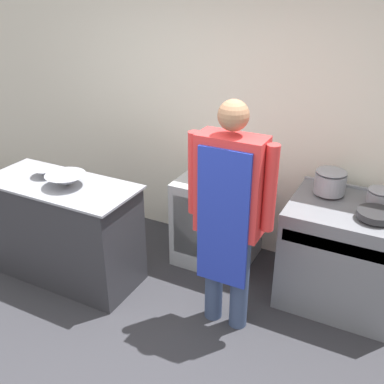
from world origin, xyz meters
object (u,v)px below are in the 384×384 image
object	(u,v)px
fridge_unit	(217,220)
stock_pot	(330,181)
stove	(343,254)
mixing_bowl	(66,180)
sauce_pot	(381,195)
person_cook	(229,207)
saute_pan	(376,214)

from	to	relation	value
fridge_unit	stock_pot	bearing A→B (deg)	2.88
stove	mixing_bowl	world-z (taller)	mixing_bowl
stove	sauce_pot	bearing A→B (deg)	36.18
person_cook	saute_pan	xyz separation A→B (m)	(0.93, 0.57, -0.10)
stove	mixing_bowl	xyz separation A→B (m)	(-2.16, -0.80, 0.54)
stock_pot	sauce_pot	size ratio (longest dim) A/B	1.20
person_cook	sauce_pot	distance (m)	1.25
stove	fridge_unit	size ratio (longest dim) A/B	1.11
stock_pot	stove	bearing A→B (deg)	-33.02
fridge_unit	stove	bearing A→B (deg)	-4.24
stove	person_cook	size ratio (longest dim) A/B	0.52
stove	saute_pan	distance (m)	0.53
fridge_unit	sauce_pot	xyz separation A→B (m)	(1.36, 0.05, 0.54)
stock_pot	sauce_pot	xyz separation A→B (m)	(0.39, 0.00, -0.04)
fridge_unit	mixing_bowl	distance (m)	1.44
person_cook	sauce_pot	bearing A→B (deg)	42.07
fridge_unit	sauce_pot	world-z (taller)	sauce_pot
fridge_unit	mixing_bowl	bearing A→B (deg)	-138.09
stove	fridge_unit	bearing A→B (deg)	175.76
saute_pan	sauce_pot	bearing A→B (deg)	90.00
mixing_bowl	sauce_pot	size ratio (longest dim) A/B	1.60
stove	fridge_unit	distance (m)	1.18
fridge_unit	saute_pan	distance (m)	1.47
stove	mixing_bowl	bearing A→B (deg)	-159.74
mixing_bowl	sauce_pot	bearing A→B (deg)	21.69
fridge_unit	saute_pan	bearing A→B (deg)	-9.21
stove	sauce_pot	world-z (taller)	sauce_pot
sauce_pot	fridge_unit	bearing A→B (deg)	-177.95
mixing_bowl	fridge_unit	bearing A→B (deg)	41.91
stock_pot	saute_pan	size ratio (longest dim) A/B	0.91
person_cook	stock_pot	distance (m)	0.99
person_cook	sauce_pot	size ratio (longest dim) A/B	8.56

